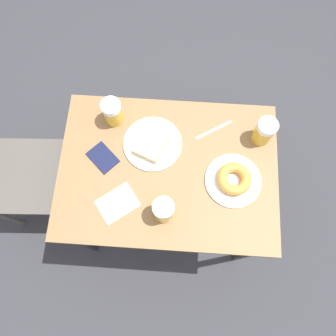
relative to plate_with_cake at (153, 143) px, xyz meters
name	(u,v)px	position (x,y,z in m)	size (l,w,h in m)	color
ground_plane	(168,205)	(-0.11, -0.07, -0.76)	(8.00, 8.00, 0.00)	#333338
table	(168,175)	(-0.11, -0.07, -0.09)	(0.66, 0.93, 0.74)	olive
plate_with_cake	(153,143)	(0.00, 0.00, 0.00)	(0.25, 0.25, 0.04)	white
plate_with_donut	(234,180)	(-0.14, -0.35, 0.01)	(0.23, 0.23, 0.05)	white
beer_mug_left	(164,210)	(-0.30, -0.07, 0.05)	(0.08, 0.08, 0.13)	gold
beer_mug_center	(264,131)	(0.06, -0.47, 0.05)	(0.08, 0.08, 0.13)	gold
beer_mug_right	(113,112)	(0.11, 0.18, 0.05)	(0.08, 0.08, 0.13)	gold
napkin_folded	(117,203)	(-0.27, 0.12, -0.01)	(0.18, 0.19, 0.00)	white
fork	(214,130)	(0.08, -0.26, -0.01)	(0.11, 0.16, 0.00)	silver
passport_near_edge	(103,158)	(-0.08, 0.21, -0.01)	(0.15, 0.15, 0.01)	#141938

